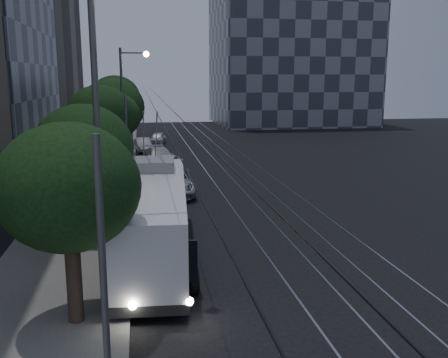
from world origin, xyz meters
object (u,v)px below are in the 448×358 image
(trolleybus, at_px, (154,217))
(streetlamp_near, at_px, (110,109))
(car_white_d, at_px, (158,138))
(streetlamp_far, at_px, (127,96))
(pickup_silver, at_px, (172,182))
(car_white_a, at_px, (167,165))
(car_white_b, at_px, (159,157))
(car_white_c, at_px, (143,145))

(trolleybus, relative_size, streetlamp_near, 1.17)
(trolleybus, relative_size, car_white_d, 3.24)
(streetlamp_near, bearing_deg, streetlamp_far, 90.03)
(car_white_d, xyz_separation_m, streetlamp_near, (-2.69, -37.60, 5.43))
(pickup_silver, height_order, streetlamp_near, streetlamp_near)
(trolleybus, height_order, pickup_silver, trolleybus)
(streetlamp_near, bearing_deg, car_white_a, 82.57)
(trolleybus, xyz_separation_m, streetlamp_near, (-1.29, -3.56, 4.44))
(pickup_silver, xyz_separation_m, car_white_d, (0.00, 23.42, -0.15))
(trolleybus, relative_size, streetlamp_far, 1.28)
(trolleybus, bearing_deg, pickup_silver, 86.61)
(car_white_b, height_order, streetlamp_near, streetlamp_near)
(car_white_a, height_order, car_white_b, car_white_b)
(streetlamp_near, bearing_deg, trolleybus, 70.14)
(car_white_b, relative_size, car_white_d, 1.41)
(car_white_b, relative_size, streetlamp_near, 0.51)
(car_white_b, height_order, car_white_d, car_white_b)
(pickup_silver, relative_size, car_white_a, 1.33)
(pickup_silver, height_order, car_white_b, pickup_silver)
(car_white_b, distance_m, car_white_d, 13.72)
(car_white_b, distance_m, streetlamp_near, 24.57)
(pickup_silver, relative_size, car_white_c, 1.46)
(car_white_c, bearing_deg, streetlamp_far, -104.21)
(car_white_d, relative_size, streetlamp_near, 0.36)
(trolleybus, bearing_deg, streetlamp_near, -105.74)
(car_white_d, height_order, streetlamp_far, streetlamp_far)
(car_white_c, height_order, streetlamp_far, streetlamp_far)
(pickup_silver, distance_m, streetlamp_far, 11.14)
(pickup_silver, height_order, car_white_c, pickup_silver)
(car_white_a, distance_m, car_white_c, 12.09)
(streetlamp_near, height_order, streetlamp_far, streetlamp_near)
(car_white_c, distance_m, car_white_d, 5.26)
(car_white_d, bearing_deg, car_white_a, -80.55)
(pickup_silver, distance_m, car_white_c, 18.48)
(car_white_d, bearing_deg, streetlamp_near, -84.63)
(streetlamp_far, bearing_deg, car_white_b, 0.40)
(car_white_b, distance_m, streetlamp_far, 5.34)
(pickup_silver, distance_m, car_white_a, 6.42)
(car_white_b, bearing_deg, pickup_silver, -97.79)
(trolleybus, height_order, car_white_b, trolleybus)
(pickup_silver, height_order, streetlamp_far, streetlamp_far)
(car_white_a, relative_size, car_white_b, 0.81)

